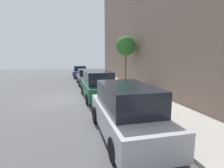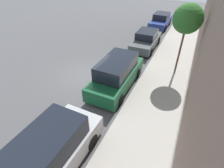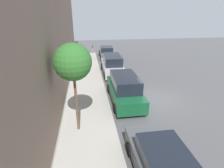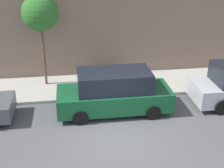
{
  "view_description": "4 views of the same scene",
  "coord_description": "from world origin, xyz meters",
  "px_view_note": "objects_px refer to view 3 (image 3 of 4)",
  "views": [
    {
      "loc": [
        0.18,
        -12.11,
        2.92
      ],
      "look_at": [
        3.3,
        -0.55,
        1.0
      ],
      "focal_mm": 28.0,
      "sensor_mm": 36.0,
      "label": 1
    },
    {
      "loc": [
        5.94,
        -8.54,
        6.73
      ],
      "look_at": [
        2.59,
        -1.39,
        1.0
      ],
      "focal_mm": 28.0,
      "sensor_mm": 36.0,
      "label": 2
    },
    {
      "loc": [
        4.86,
        10.76,
        5.91
      ],
      "look_at": [
        3.12,
        -1.02,
        1.0
      ],
      "focal_mm": 28.0,
      "sensor_mm": 36.0,
      "label": 3
    },
    {
      "loc": [
        -9.65,
        1.63,
        6.73
      ],
      "look_at": [
        3.07,
        -0.2,
        1.0
      ],
      "focal_mm": 50.0,
      "sensor_mm": 36.0,
      "label": 4
    }
  ],
  "objects_px": {
    "parked_minivan_third": "(125,89)",
    "parking_meter_near": "(93,49)",
    "street_tree": "(73,62)",
    "parked_sedan_fourth": "(163,166)",
    "parked_minivan_second": "(112,65)",
    "parked_sedan_nearest": "(106,53)"
  },
  "relations": [
    {
      "from": "parked_minivan_third",
      "to": "parked_sedan_fourth",
      "type": "distance_m",
      "value": 6.56
    },
    {
      "from": "parked_sedan_fourth",
      "to": "parking_meter_near",
      "type": "xyz_separation_m",
      "value": [
        1.6,
        -20.57,
        0.31
      ]
    },
    {
      "from": "parking_meter_near",
      "to": "street_tree",
      "type": "distance_m",
      "value": 17.38
    },
    {
      "from": "street_tree",
      "to": "parked_minivan_second",
      "type": "bearing_deg",
      "value": -109.14
    },
    {
      "from": "parked_minivan_third",
      "to": "parking_meter_near",
      "type": "relative_size",
      "value": 3.42
    },
    {
      "from": "parked_sedan_fourth",
      "to": "street_tree",
      "type": "bearing_deg",
      "value": -47.8
    },
    {
      "from": "parked_minivan_second",
      "to": "parked_sedan_fourth",
      "type": "xyz_separation_m",
      "value": [
        0.04,
        12.65,
        -0.2
      ]
    },
    {
      "from": "parked_sedan_fourth",
      "to": "parking_meter_near",
      "type": "relative_size",
      "value": 3.14
    },
    {
      "from": "parked_minivan_second",
      "to": "street_tree",
      "type": "bearing_deg",
      "value": 70.86
    },
    {
      "from": "parked_minivan_second",
      "to": "parking_meter_near",
      "type": "distance_m",
      "value": 8.08
    },
    {
      "from": "parked_minivan_third",
      "to": "parking_meter_near",
      "type": "xyz_separation_m",
      "value": [
        1.6,
        -14.01,
        0.11
      ]
    },
    {
      "from": "parked_sedan_nearest",
      "to": "parked_minivan_third",
      "type": "bearing_deg",
      "value": 88.94
    },
    {
      "from": "parked_sedan_nearest",
      "to": "parking_meter_near",
      "type": "xyz_separation_m",
      "value": [
        1.84,
        -1.07,
        0.31
      ]
    },
    {
      "from": "parking_meter_near",
      "to": "parked_minivan_third",
      "type": "bearing_deg",
      "value": 96.53
    },
    {
      "from": "parked_minivan_second",
      "to": "parking_meter_near",
      "type": "height_order",
      "value": "parked_minivan_second"
    },
    {
      "from": "parked_sedan_fourth",
      "to": "street_tree",
      "type": "xyz_separation_m",
      "value": [
        3.15,
        -3.47,
        3.07
      ]
    },
    {
      "from": "parking_meter_near",
      "to": "parked_sedan_fourth",
      "type": "bearing_deg",
      "value": 94.46
    },
    {
      "from": "parked_sedan_nearest",
      "to": "parking_meter_near",
      "type": "distance_m",
      "value": 2.16
    },
    {
      "from": "parked_minivan_third",
      "to": "street_tree",
      "type": "distance_m",
      "value": 5.26
    },
    {
      "from": "parking_meter_near",
      "to": "street_tree",
      "type": "xyz_separation_m",
      "value": [
        1.55,
        17.09,
        2.77
      ]
    },
    {
      "from": "parked_minivan_third",
      "to": "parked_sedan_nearest",
      "type": "bearing_deg",
      "value": -91.06
    },
    {
      "from": "parked_minivan_second",
      "to": "parked_sedan_fourth",
      "type": "relative_size",
      "value": 1.1
    }
  ]
}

